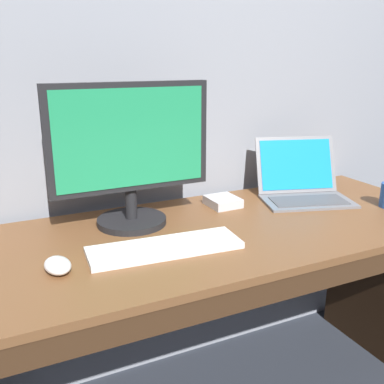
# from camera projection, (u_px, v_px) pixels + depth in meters

# --- Properties ---
(back_wall) EXTENTS (3.93, 0.04, 2.81)m
(back_wall) POSITION_uv_depth(u_px,v_px,m) (170.00, 37.00, 1.68)
(back_wall) COLOR gray
(back_wall) RESTS_ON ground
(desk) EXTENTS (1.76, 0.71, 0.78)m
(desk) POSITION_uv_depth(u_px,v_px,m) (220.00, 293.00, 1.57)
(desk) COLOR brown
(desk) RESTS_ON ground
(laptop_space_gray) EXTENTS (0.42, 0.38, 0.23)m
(laptop_space_gray) POSITION_uv_depth(u_px,v_px,m) (302.00, 185.00, 1.81)
(laptop_space_gray) COLOR slate
(laptop_space_gray) RESTS_ON desk
(external_monitor) EXTENTS (0.54, 0.24, 0.48)m
(external_monitor) POSITION_uv_depth(u_px,v_px,m) (130.00, 152.00, 1.45)
(external_monitor) COLOR black
(external_monitor) RESTS_ON desk
(wired_keyboard) EXTENTS (0.47, 0.18, 0.02)m
(wired_keyboard) POSITION_uv_depth(u_px,v_px,m) (165.00, 247.00, 1.32)
(wired_keyboard) COLOR white
(wired_keyboard) RESTS_ON desk
(computer_mouse) EXTENTS (0.08, 0.11, 0.04)m
(computer_mouse) POSITION_uv_depth(u_px,v_px,m) (58.00, 265.00, 1.19)
(computer_mouse) COLOR white
(computer_mouse) RESTS_ON desk
(external_drive_box) EXTENTS (0.12, 0.13, 0.03)m
(external_drive_box) POSITION_uv_depth(u_px,v_px,m) (223.00, 202.00, 1.72)
(external_drive_box) COLOR silver
(external_drive_box) RESTS_ON desk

